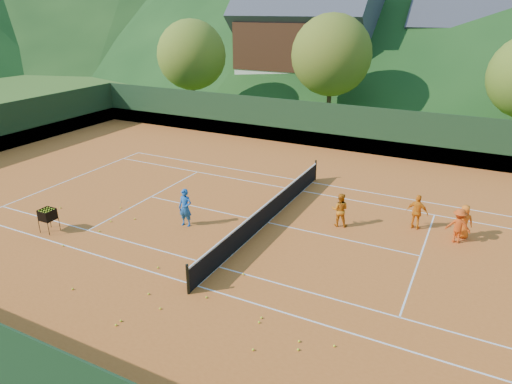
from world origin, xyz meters
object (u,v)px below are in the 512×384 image
at_px(coach, 185,208).
at_px(student_a, 340,210).
at_px(student_b, 417,212).
at_px(ball_hopper, 48,215).
at_px(chalet_mid, 478,49).
at_px(student_c, 464,221).
at_px(tennis_net, 268,212).
at_px(student_d, 458,226).
at_px(chalet_left, 306,40).

height_order(coach, student_a, coach).
height_order(student_b, ball_hopper, student_b).
bearing_deg(chalet_mid, student_c, -87.05).
bearing_deg(student_b, tennis_net, 28.28).
distance_m(ball_hopper, chalet_mid, 41.46).
bearing_deg(tennis_net, chalet_mid, 79.99).
bearing_deg(student_d, student_a, 5.34).
bearing_deg(student_a, student_c, -177.32).
distance_m(student_b, student_d, 1.72).
bearing_deg(tennis_net, student_a, 21.54).
height_order(student_c, ball_hopper, student_c).
relative_size(coach, student_d, 1.15).
relative_size(student_d, ball_hopper, 1.44).
xyz_separation_m(coach, student_d, (10.47, 3.65, -0.11)).
xyz_separation_m(student_a, student_c, (4.77, 1.22, -0.03)).
xyz_separation_m(tennis_net, ball_hopper, (-7.75, -4.89, 0.25)).
xyz_separation_m(coach, chalet_left, (-7.01, 31.84, 4.80)).
height_order(student_c, chalet_mid, chalet_mid).
height_order(tennis_net, chalet_left, chalet_left).
xyz_separation_m(coach, ball_hopper, (-4.76, -3.05, -0.08)).
relative_size(student_b, ball_hopper, 1.52).
bearing_deg(student_b, chalet_left, -53.67).
distance_m(student_a, chalet_left, 31.98).
bearing_deg(ball_hopper, chalet_mid, 70.53).
height_order(student_c, chalet_left, chalet_left).
distance_m(ball_hopper, chalet_left, 35.30).
bearing_deg(student_c, student_b, -5.45).
distance_m(student_b, ball_hopper, 15.37).
bearing_deg(student_c, student_a, 8.01).
bearing_deg(ball_hopper, tennis_net, 32.23).
xyz_separation_m(student_b, chalet_left, (-15.82, 27.68, 4.87)).
height_order(student_b, chalet_mid, chalet_mid).
height_order(coach, student_b, coach).
bearing_deg(coach, ball_hopper, -151.74).
height_order(tennis_net, ball_hopper, tennis_net).
relative_size(coach, tennis_net, 0.14).
relative_size(student_b, chalet_left, 0.11).
height_order(student_a, tennis_net, student_a).
xyz_separation_m(student_c, tennis_net, (-7.63, -2.35, -0.21)).
bearing_deg(student_d, student_b, -20.12).
relative_size(coach, chalet_mid, 0.13).
height_order(student_b, chalet_left, chalet_left).
bearing_deg(student_b, coach, 31.81).
relative_size(tennis_net, chalet_mid, 0.95).
relative_size(student_a, tennis_net, 0.12).
distance_m(student_c, tennis_net, 7.98).
relative_size(student_c, ball_hopper, 1.41).
xyz_separation_m(student_d, ball_hopper, (-15.22, -6.70, 0.03)).
xyz_separation_m(student_c, chalet_left, (-17.63, 27.65, 4.92)).
distance_m(student_b, chalet_mid, 31.96).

